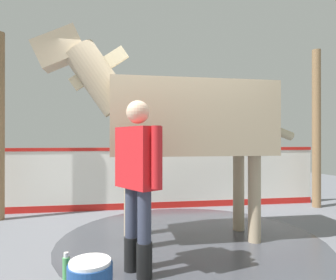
% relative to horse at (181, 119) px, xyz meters
% --- Properties ---
extents(ground_plane, '(16.00, 16.00, 0.02)m').
position_rel_horse_xyz_m(ground_plane, '(-0.25, -0.03, -1.58)').
color(ground_plane, slate).
extents(wet_patch, '(3.42, 3.42, 0.00)m').
position_rel_horse_xyz_m(wet_patch, '(0.13, -0.02, -1.57)').
color(wet_patch, '#42444C').
rests_on(wet_patch, ground).
extents(barrier_wall, '(5.95, 0.86, 1.16)m').
position_rel_horse_xyz_m(barrier_wall, '(0.36, 1.78, -1.03)').
color(barrier_wall, white).
rests_on(barrier_wall, ground).
extents(roof_post_far, '(0.16, 0.16, 3.06)m').
position_rel_horse_xyz_m(roof_post_far, '(3.14, 1.01, -0.04)').
color(roof_post_far, olive).
rests_on(roof_post_far, ground).
extents(horse, '(3.44, 1.18, 2.70)m').
position_rel_horse_xyz_m(horse, '(0.00, 0.00, 0.00)').
color(horse, tan).
rests_on(horse, ground).
extents(handler, '(0.39, 0.63, 1.68)m').
position_rel_horse_xyz_m(handler, '(-0.73, -0.84, -0.60)').
color(handler, black).
rests_on(handler, ground).
extents(bottle_shampoo, '(0.07, 0.07, 0.24)m').
position_rel_horse_xyz_m(bottle_shampoo, '(-1.16, -0.81, -1.46)').
color(bottle_shampoo, '#3399CC').
rests_on(bottle_shampoo, ground).
extents(bottle_spray, '(0.06, 0.06, 0.25)m').
position_rel_horse_xyz_m(bottle_spray, '(-1.39, -0.76, -1.46)').
color(bottle_spray, '#4CA559').
rests_on(bottle_spray, ground).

